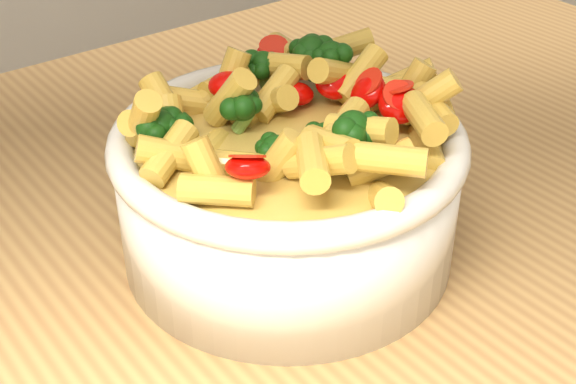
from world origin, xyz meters
TOP-DOWN VIEW (x-y plane):
  - table at (0.00, 0.00)m, footprint 1.20×0.80m
  - serving_bowl at (-0.01, -0.03)m, footprint 0.25×0.25m
  - pasta_salad at (-0.01, -0.03)m, footprint 0.19×0.19m

SIDE VIEW (x-z plane):
  - table at x=0.00m, z-range 0.35..1.25m
  - serving_bowl at x=-0.01m, z-range 0.90..1.01m
  - pasta_salad at x=-0.01m, z-range 1.00..1.04m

